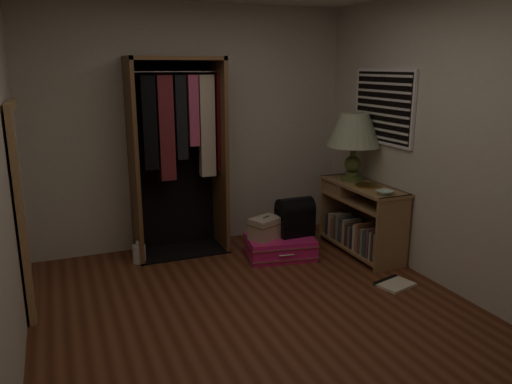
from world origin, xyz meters
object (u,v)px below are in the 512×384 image
black_bag (295,216)px  white_jug (139,253)px  train_case (266,228)px  table_lamp (354,132)px  open_wardrobe (180,140)px  floor_mirror (23,208)px  console_bookshelf (359,216)px  pink_suitcase (280,247)px

black_bag → white_jug: 1.66m
train_case → table_lamp: size_ratio=0.54×
open_wardrobe → train_case: 1.27m
floor_mirror → train_case: 2.30m
console_bookshelf → pink_suitcase: console_bookshelf is taller
open_wardrobe → white_jug: 1.23m
train_case → black_bag: 0.34m
pink_suitcase → white_jug: (-1.40, 0.39, -0.01)m
white_jug → table_lamp: bearing=-9.4°
open_wardrobe → floor_mirror: size_ratio=1.21×
console_bookshelf → floor_mirror: bearing=-179.3°
floor_mirror → pink_suitcase: 2.50m
floor_mirror → table_lamp: 3.28m
table_lamp → black_bag: bearing=-180.0°
pink_suitcase → table_lamp: bearing=10.9°
pink_suitcase → black_bag: 0.36m
open_wardrobe → train_case: bearing=-36.1°
train_case → white_jug: size_ratio=1.70×
console_bookshelf → pink_suitcase: (-0.86, 0.17, -0.28)m
open_wardrobe → table_lamp: open_wardrobe is taller
console_bookshelf → white_jug: (-2.26, 0.56, -0.29)m
console_bookshelf → black_bag: console_bookshelf is taller
train_case → pink_suitcase: bearing=-31.6°
console_bookshelf → train_case: bearing=169.4°
train_case → black_bag: (0.33, -0.00, 0.09)m
floor_mirror → black_bag: (2.56, 0.22, -0.43)m
train_case → white_jug: bearing=139.9°
console_bookshelf → train_case: size_ratio=2.86×
black_bag → table_lamp: bearing=-0.6°
train_case → table_lamp: (1.02, -0.00, 0.95)m
floor_mirror → train_case: bearing=5.9°
train_case → floor_mirror: bearing=162.3°
table_lamp → white_jug: bearing=170.6°
floor_mirror → white_jug: size_ratio=7.39×
pink_suitcase → white_jug: white_jug is taller
pink_suitcase → open_wardrobe: bearing=157.5°
train_case → black_bag: bearing=-24.2°
floor_mirror → white_jug: (0.98, 0.60, -0.75)m
floor_mirror → pink_suitcase: floor_mirror is taller
floor_mirror → open_wardrobe: bearing=27.4°
floor_mirror → pink_suitcase: size_ratio=2.17×
train_case → white_jug: train_case is taller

